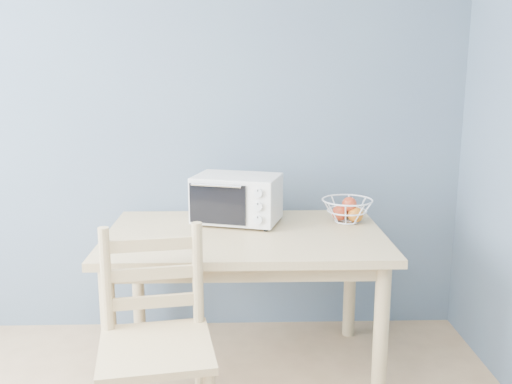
{
  "coord_description": "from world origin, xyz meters",
  "views": [
    {
      "loc": [
        0.69,
        -1.07,
        1.56
      ],
      "look_at": [
        0.77,
        1.84,
        0.93
      ],
      "focal_mm": 40.0,
      "sensor_mm": 36.0,
      "label": 1
    }
  ],
  "objects_px": {
    "dining_table": "(245,252)",
    "toaster_oven": "(234,198)",
    "fruit_basket": "(347,209)",
    "dining_chair": "(156,349)"
  },
  "relations": [
    {
      "from": "dining_table",
      "to": "toaster_oven",
      "type": "distance_m",
      "value": 0.31
    },
    {
      "from": "fruit_basket",
      "to": "dining_chair",
      "type": "relative_size",
      "value": 0.36
    },
    {
      "from": "toaster_oven",
      "to": "fruit_basket",
      "type": "xyz_separation_m",
      "value": [
        0.61,
        -0.0,
        -0.07
      ]
    },
    {
      "from": "fruit_basket",
      "to": "dining_chair",
      "type": "height_order",
      "value": "dining_chair"
    },
    {
      "from": "dining_table",
      "to": "fruit_basket",
      "type": "xyz_separation_m",
      "value": [
        0.55,
        0.18,
        0.17
      ]
    },
    {
      "from": "dining_table",
      "to": "fruit_basket",
      "type": "bearing_deg",
      "value": 18.49
    },
    {
      "from": "dining_table",
      "to": "dining_chair",
      "type": "xyz_separation_m",
      "value": [
        -0.37,
        -0.66,
        -0.19
      ]
    },
    {
      "from": "toaster_oven",
      "to": "fruit_basket",
      "type": "bearing_deg",
      "value": 16.11
    },
    {
      "from": "toaster_oven",
      "to": "fruit_basket",
      "type": "distance_m",
      "value": 0.61
    },
    {
      "from": "toaster_oven",
      "to": "dining_table",
      "type": "bearing_deg",
      "value": -56.5
    }
  ]
}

